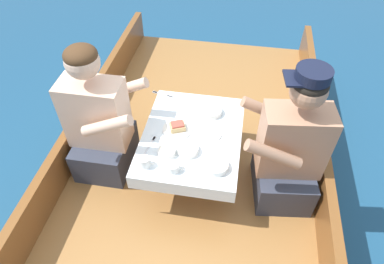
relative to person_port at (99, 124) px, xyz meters
name	(u,v)px	position (x,y,z in m)	size (l,w,h in m)	color
ground_plane	(194,189)	(0.63, 0.12, -0.76)	(60.00, 60.00, 0.00)	navy
boat_deck	(194,176)	(0.63, 0.12, -0.58)	(1.85, 3.46, 0.36)	#9E6B38
gunwale_port	(78,134)	(-0.27, 0.12, -0.26)	(0.06, 3.46, 0.29)	brown
gunwale_starboard	(320,165)	(1.52, 0.12, -0.26)	(0.06, 3.46, 0.29)	brown
cockpit_table	(192,138)	(0.63, 0.03, -0.06)	(0.65, 0.84, 0.38)	#B2B2B7
person_port	(99,124)	(0.00, 0.00, 0.00)	(0.52, 0.44, 1.00)	#333847
person_starboard	(289,151)	(1.25, -0.04, 0.00)	(0.56, 0.49, 1.02)	#333847
plate_sandwich	(177,129)	(0.52, 0.06, -0.02)	(0.20, 0.20, 0.01)	white
plate_bread	(208,133)	(0.73, 0.06, -0.02)	(0.19, 0.19, 0.01)	white
sandwich	(177,126)	(0.52, 0.06, 0.01)	(0.12, 0.11, 0.05)	tan
bowl_port_near	(188,149)	(0.63, -0.12, 0.00)	(0.13, 0.13, 0.04)	white
bowl_starboard_near	(212,111)	(0.73, 0.26, 0.00)	(0.14, 0.14, 0.04)	white
bowl_center_far	(216,166)	(0.82, -0.22, 0.00)	(0.14, 0.14, 0.04)	white
bowl_port_far	(167,151)	(0.50, -0.16, 0.00)	(0.11, 0.11, 0.04)	white
coffee_cup_port	(173,167)	(0.57, -0.28, 0.00)	(0.11, 0.08, 0.05)	white
coffee_cup_starboard	(145,162)	(0.39, -0.28, 0.01)	(0.10, 0.07, 0.07)	white
utensil_spoon_center	(170,97)	(0.40, 0.39, -0.02)	(0.17, 0.06, 0.01)	silver
utensil_fork_starboard	(151,144)	(0.38, -0.10, -0.02)	(0.05, 0.17, 0.00)	silver
utensil_fork_port	(161,94)	(0.33, 0.41, -0.02)	(0.17, 0.06, 0.00)	silver
utensil_knife_starboard	(228,135)	(0.86, 0.06, -0.02)	(0.17, 0.05, 0.00)	silver
utensil_spoon_starboard	(235,105)	(0.88, 0.38, -0.02)	(0.15, 0.10, 0.01)	silver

